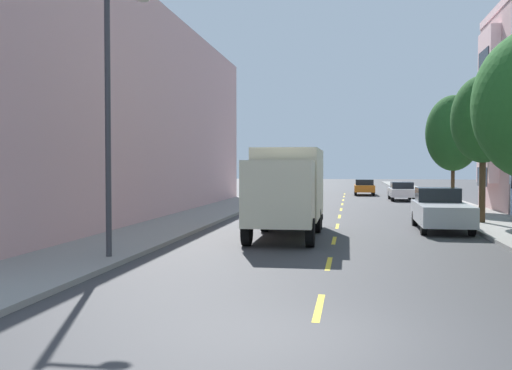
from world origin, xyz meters
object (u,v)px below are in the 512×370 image
at_px(street_lamp, 113,105).
at_px(parked_pickup_silver, 441,210).
at_px(street_tree_third, 483,120).
at_px(parked_wagon_sky, 281,192).
at_px(parked_sedan_white, 401,191).
at_px(moving_orange_sedan, 364,187).
at_px(delivery_box_truck, 288,186).
at_px(parked_pickup_forest, 303,184).
at_px(parked_wagon_teal, 296,186).
at_px(street_tree_farthest, 453,133).

height_order(street_lamp, parked_pickup_silver, street_lamp).
distance_m(street_tree_third, parked_wagon_sky, 18.48).
height_order(parked_sedan_white, parked_wagon_sky, parked_wagon_sky).
relative_size(parked_pickup_silver, moving_orange_sedan, 1.18).
xyz_separation_m(delivery_box_truck, parked_pickup_silver, (6.09, 2.96, -1.07)).
relative_size(parked_sedan_white, parked_pickup_forest, 0.85).
relative_size(street_lamp, parked_pickup_silver, 1.38).
bearing_deg(moving_orange_sedan, parked_wagon_teal, -167.05).
bearing_deg(street_tree_third, parked_wagon_sky, 126.84).
bearing_deg(parked_wagon_teal, moving_orange_sedan, 12.95).
height_order(street_tree_farthest, parked_wagon_teal, street_tree_farthest).
distance_m(delivery_box_truck, parked_pickup_forest, 36.63).
relative_size(parked_wagon_sky, parked_pickup_forest, 0.89).
height_order(delivery_box_truck, parked_sedan_white, delivery_box_truck).
relative_size(street_lamp, parked_pickup_forest, 1.39).
relative_size(street_lamp, parked_wagon_teal, 1.56).
distance_m(parked_sedan_white, parked_wagon_teal, 10.95).
bearing_deg(delivery_box_truck, parked_sedan_white, 75.42).
distance_m(street_lamp, parked_pickup_forest, 43.54).
xyz_separation_m(parked_wagon_sky, parked_pickup_silver, (8.71, -16.66, 0.02)).
distance_m(street_tree_farthest, parked_wagon_sky, 13.31).
bearing_deg(moving_orange_sedan, parked_sedan_white, -71.59).
bearing_deg(street_tree_farthest, parked_pickup_forest, 114.16).
distance_m(street_lamp, moving_orange_sedan, 39.78).
distance_m(parked_pickup_forest, parked_pickup_silver, 34.64).
xyz_separation_m(parked_sedan_white, parked_wagon_teal, (-8.76, 6.57, 0.05)).
height_order(parked_sedan_white, parked_wagon_teal, parked_wagon_teal).
distance_m(street_tree_third, moving_orange_sedan, 27.54).
distance_m(parked_wagon_sky, parked_pickup_forest, 16.92).
distance_m(parked_sedan_white, parked_pickup_forest, 15.21).
xyz_separation_m(delivery_box_truck, parked_pickup_forest, (-2.43, 36.54, -1.07)).
relative_size(parked_sedan_white, moving_orange_sedan, 1.00).
height_order(street_tree_third, parked_sedan_white, street_tree_third).
relative_size(street_tree_farthest, street_lamp, 0.90).
bearing_deg(parked_wagon_teal, street_tree_third, -67.19).
distance_m(delivery_box_truck, parked_sedan_white, 24.88).
bearing_deg(delivery_box_truck, parked_wagon_teal, 94.68).
bearing_deg(street_lamp, parked_wagon_teal, 87.48).
height_order(parked_wagon_teal, moving_orange_sedan, parked_wagon_teal).
height_order(street_tree_third, parked_pickup_silver, street_tree_third).
xyz_separation_m(street_lamp, delivery_box_truck, (4.16, 6.82, -2.48)).
relative_size(street_lamp, moving_orange_sedan, 1.64).
bearing_deg(delivery_box_truck, street_tree_third, 32.23).
xyz_separation_m(delivery_box_truck, parked_wagon_sky, (-2.63, 19.62, -1.09)).
distance_m(delivery_box_truck, parked_wagon_teal, 30.75).
height_order(parked_wagon_teal, parked_pickup_forest, parked_pickup_forest).
xyz_separation_m(street_tree_third, parked_pickup_silver, (-2.11, -2.21, -3.92)).
xyz_separation_m(street_tree_farthest, moving_orange_sedan, (-4.60, 19.19, -3.81)).
bearing_deg(parked_pickup_forest, parked_pickup_silver, -75.77).
distance_m(street_tree_third, delivery_box_truck, 10.11).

